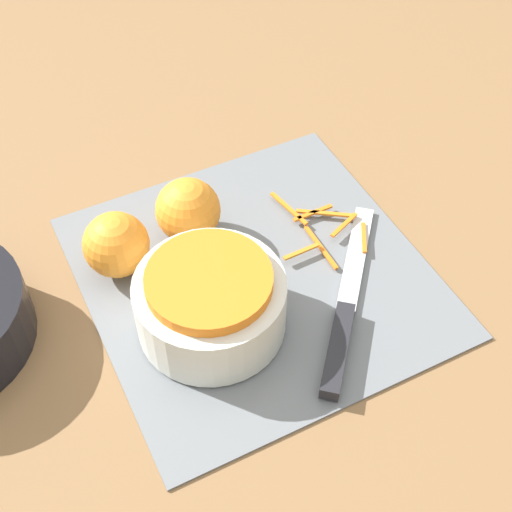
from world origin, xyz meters
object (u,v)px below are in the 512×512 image
at_px(bowl_speckled, 210,301).
at_px(knife, 342,326).
at_px(orange_left, 116,245).
at_px(orange_right, 188,210).

bearing_deg(bowl_speckled, knife, -120.21).
relative_size(knife, orange_left, 2.96).
xyz_separation_m(orange_left, orange_right, (0.01, -0.09, 0.00)).
distance_m(bowl_speckled, orange_left, 0.14).
relative_size(bowl_speckled, knife, 0.71).
bearing_deg(orange_right, orange_left, 98.11).
bearing_deg(knife, orange_left, 83.58).
height_order(knife, orange_left, orange_left).
xyz_separation_m(knife, orange_left, (0.19, 0.18, 0.03)).
distance_m(orange_left, orange_right, 0.09).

